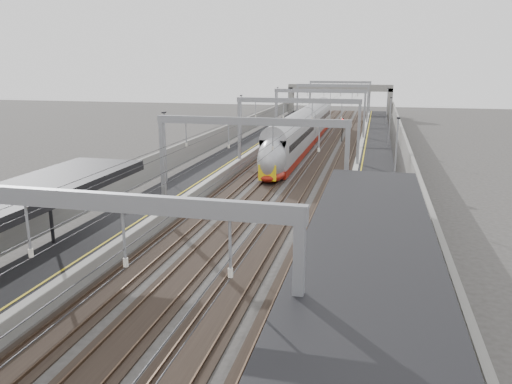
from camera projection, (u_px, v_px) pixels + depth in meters
The scene contains 13 objects.
platform_left at pixel (232, 158), 57.63m from camera, with size 4.00×120.00×1.00m, color black.
platform_right at pixel (374, 164), 54.00m from camera, with size 4.00×120.00×1.00m, color black.
tracks at pixel (301, 165), 55.93m from camera, with size 11.40×140.00×0.20m.
overhead_line at pixel (310, 105), 60.66m from camera, with size 13.00×140.00×6.60m.
canopy_right at pixel (368, 290), 13.29m from camera, with size 4.40×30.00×4.24m.
overbridge at pixel (340, 92), 106.44m from camera, with size 22.00×2.20×6.90m.
wall_left at pixel (206, 147), 58.09m from camera, with size 0.30×120.00×3.20m, color slate.
wall_right at pixel (405, 155), 53.01m from camera, with size 0.30×120.00×3.20m, color slate.
train at pixel (303, 133), 66.82m from camera, with size 2.66×48.51×4.21m.
bench at pixel (397, 275), 23.03m from camera, with size 0.94×1.67×0.84m.
signal_green at pixel (294, 118), 81.78m from camera, with size 0.32×0.32×3.48m.
signal_red_near at pixel (342, 125), 72.50m from camera, with size 0.32×0.32×3.48m.
signal_red_far at pixel (359, 121), 77.78m from camera, with size 0.32×0.32×3.48m.
Camera 1 is at (7.98, -9.60, 10.91)m, focal length 35.00 mm.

